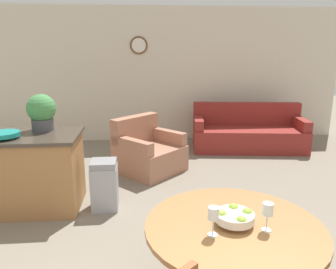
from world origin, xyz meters
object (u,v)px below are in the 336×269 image
Objects in this scene: couch at (248,134)px; armchair at (148,153)px; dining_table at (233,247)px; kitchen_island at (27,171)px; potted_plant at (42,111)px; trash_bin at (105,185)px; fruit_bowl at (235,217)px; teal_bowl at (4,134)px; wine_glass_right at (268,210)px; wine_glass_left at (213,215)px.

armchair is at bearing -144.91° from couch.
dining_table is 2.71m from kitchen_island.
potted_plant is 0.73× the size of trash_bin.
potted_plant reaches higher than armchair.
fruit_bowl is 2.11m from trash_bin.
teal_bowl is (-2.10, 1.71, 0.39)m from dining_table.
wine_glass_right reaches higher than couch.
fruit_bowl and armchair have the same top height.
couch is (2.50, 2.27, -0.01)m from trash_bin.
fruit_bowl is 0.43× the size of trash_bin.
wine_glass_right is at bearing -25.23° from dining_table.
kitchen_island is (-2.14, 1.96, -0.41)m from wine_glass_right.
potted_plant reaches higher than kitchen_island.
wine_glass_left is 3.18m from armchair.
wine_glass_left is at bearing -146.92° from fruit_bowl.
fruit_bowl is 1.34× the size of wine_glass_right.
teal_bowl reaches higher than wine_glass_left.
kitchen_island is at bearing 49.35° from teal_bowl.
potted_plant is (-1.61, 2.18, 0.27)m from wine_glass_left.
wine_glass_left is at bearing -127.87° from armchair.
kitchen_island is at bearing 136.40° from fruit_bowl.
wine_glass_left reaches higher than couch.
kitchen_island is 0.73m from potted_plant.
couch is at bearing 32.36° from kitchen_island.
wine_glass_right is at bearing -42.38° from kitchen_island.
potted_plant is at bearing 48.49° from teal_bowl.
teal_bowl is at bearing 140.78° from dining_table.
couch is (1.45, 4.03, -0.50)m from fruit_bowl.
fruit_bowl reaches higher than dining_table.
dining_table is at bearing -148.35° from fruit_bowl.
wine_glass_left is at bearing -104.34° from couch.
kitchen_island is at bearing -132.19° from potted_plant.
armchair is (1.60, 1.28, -0.67)m from teal_bowl.
trash_bin is at bearing 115.07° from wine_glass_left.
fruit_bowl is 0.21× the size of armchair.
wine_glass_left is 0.59× the size of teal_bowl.
dining_table is 2.79m from potted_plant.
dining_table is at bearing -39.22° from teal_bowl.
wine_glass_right is at bearing -38.25° from teal_bowl.
wine_glass_right reaches higher than armchair.
trash_bin is at bearing -130.69° from couch.
potted_plant reaches higher than fruit_bowl.
couch reaches higher than dining_table.
wine_glass_left is at bearing -47.92° from kitchen_island.
trash_bin is (1.05, 0.05, -0.66)m from teal_bowl.
potted_plant is 1.80m from armchair.
wine_glass_right is 0.32× the size of trash_bin.
potted_plant is 0.20× the size of couch.
wine_glass_left is 2.72m from potted_plant.
trash_bin is (0.91, -0.11, -0.16)m from kitchen_island.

